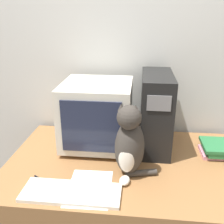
# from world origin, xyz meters

# --- Properties ---
(wall_back) EXTENTS (7.00, 0.05, 2.50)m
(wall_back) POSITION_xyz_m (0.00, 0.93, 1.25)
(wall_back) COLOR silver
(wall_back) RESTS_ON ground_plane
(desk) EXTENTS (1.36, 0.86, 0.74)m
(desk) POSITION_xyz_m (0.00, 0.43, 0.37)
(desk) COLOR olive
(desk) RESTS_ON ground_plane
(crt_monitor) EXTENTS (0.42, 0.42, 0.41)m
(crt_monitor) POSITION_xyz_m (-0.19, 0.61, 0.96)
(crt_monitor) COLOR beige
(crt_monitor) RESTS_ON desk
(computer_tower) EXTENTS (0.18, 0.43, 0.47)m
(computer_tower) POSITION_xyz_m (0.17, 0.64, 0.98)
(computer_tower) COLOR black
(computer_tower) RESTS_ON desk
(keyboard) EXTENTS (0.47, 0.17, 0.02)m
(keyboard) POSITION_xyz_m (-0.24, 0.11, 0.75)
(keyboard) COLOR silver
(keyboard) RESTS_ON desk
(cat) EXTENTS (0.24, 0.25, 0.40)m
(cat) POSITION_xyz_m (0.03, 0.32, 0.92)
(cat) COLOR #38332D
(cat) RESTS_ON desk
(book_stack) EXTENTS (0.16, 0.22, 0.07)m
(book_stack) POSITION_xyz_m (0.53, 0.58, 0.78)
(book_stack) COLOR pink
(book_stack) RESTS_ON desk
(pen) EXTENTS (0.12, 0.08, 0.01)m
(pen) POSITION_xyz_m (-0.41, 0.19, 0.75)
(pen) COLOR black
(pen) RESTS_ON desk
(paper_sheet) EXTENTS (0.22, 0.30, 0.00)m
(paper_sheet) POSITION_xyz_m (-0.16, 0.17, 0.74)
(paper_sheet) COLOR white
(paper_sheet) RESTS_ON desk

